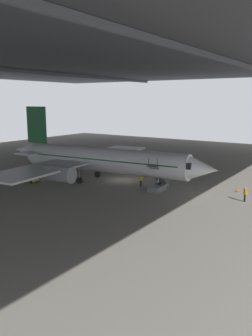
{
  "coord_description": "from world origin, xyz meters",
  "views": [
    {
      "loc": [
        -41.92,
        -28.53,
        11.72
      ],
      "look_at": [
        -2.45,
        -2.04,
        2.45
      ],
      "focal_mm": 37.41,
      "sensor_mm": 36.0,
      "label": 1
    }
  ],
  "objects_px": {
    "boarding_stairs": "(158,185)",
    "crew_worker_by_stairs": "(141,180)",
    "crew_worker_near_nose": "(245,193)",
    "traffic_cone_orange": "(237,189)",
    "airplane_main": "(99,159)",
    "baggage_tug": "(31,179)"
  },
  "relations": [
    {
      "from": "boarding_stairs",
      "to": "crew_worker_by_stairs",
      "type": "bearing_deg",
      "value": 78.39
    },
    {
      "from": "crew_worker_near_nose",
      "to": "crew_worker_by_stairs",
      "type": "relative_size",
      "value": 1.05
    },
    {
      "from": "crew_worker_by_stairs",
      "to": "traffic_cone_orange",
      "type": "xyz_separation_m",
      "value": [
        4.58,
        -11.9,
        -0.66
      ]
    },
    {
      "from": "airplane_main",
      "to": "crew_worker_by_stairs",
      "type": "xyz_separation_m",
      "value": [
        0.94,
        -6.43,
        -2.36
      ]
    },
    {
      "from": "crew_worker_by_stairs",
      "to": "baggage_tug",
      "type": "distance_m",
      "value": 16.06
    },
    {
      "from": "boarding_stairs",
      "to": "airplane_main",
      "type": "bearing_deg",
      "value": 91.98
    },
    {
      "from": "airplane_main",
      "to": "boarding_stairs",
      "type": "xyz_separation_m",
      "value": [
        0.33,
        -9.43,
        -2.59
      ]
    },
    {
      "from": "crew_worker_by_stairs",
      "to": "airplane_main",
      "type": "bearing_deg",
      "value": 98.34
    },
    {
      "from": "traffic_cone_orange",
      "to": "baggage_tug",
      "type": "distance_m",
      "value": 28.8
    },
    {
      "from": "airplane_main",
      "to": "crew_worker_by_stairs",
      "type": "bearing_deg",
      "value": -81.66
    },
    {
      "from": "baggage_tug",
      "to": "traffic_cone_orange",
      "type": "bearing_deg",
      "value": -66.93
    },
    {
      "from": "crew_worker_by_stairs",
      "to": "traffic_cone_orange",
      "type": "distance_m",
      "value": 12.77
    },
    {
      "from": "crew_worker_by_stairs",
      "to": "traffic_cone_orange",
      "type": "bearing_deg",
      "value": -68.93
    },
    {
      "from": "airplane_main",
      "to": "boarding_stairs",
      "type": "height_order",
      "value": "airplane_main"
    },
    {
      "from": "crew_worker_by_stairs",
      "to": "baggage_tug",
      "type": "height_order",
      "value": "crew_worker_by_stairs"
    },
    {
      "from": "crew_worker_near_nose",
      "to": "traffic_cone_orange",
      "type": "xyz_separation_m",
      "value": [
        4.07,
        2.08,
        -0.72
      ]
    },
    {
      "from": "traffic_cone_orange",
      "to": "crew_worker_by_stairs",
      "type": "bearing_deg",
      "value": 111.07
    },
    {
      "from": "baggage_tug",
      "to": "airplane_main",
      "type": "bearing_deg",
      "value": -54.79
    },
    {
      "from": "boarding_stairs",
      "to": "traffic_cone_orange",
      "type": "xyz_separation_m",
      "value": [
        5.2,
        -8.9,
        -0.43
      ]
    },
    {
      "from": "boarding_stairs",
      "to": "traffic_cone_orange",
      "type": "height_order",
      "value": "boarding_stairs"
    },
    {
      "from": "airplane_main",
      "to": "boarding_stairs",
      "type": "relative_size",
      "value": 7.53
    },
    {
      "from": "boarding_stairs",
      "to": "crew_worker_near_nose",
      "type": "height_order",
      "value": "boarding_stairs"
    }
  ]
}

